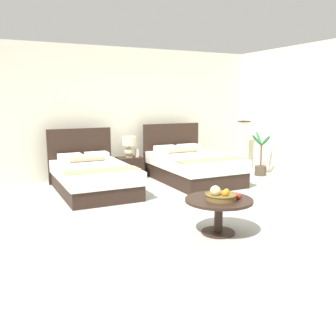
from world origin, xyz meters
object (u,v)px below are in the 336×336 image
object	(u,v)px
coffee_table	(219,207)
potted_palm	(261,162)
nightstand	(130,168)
fruit_bowl	(220,195)
floor_lamp_corner	(243,146)
bed_near_window	(93,176)
table_lamp	(129,145)
vase	(137,153)
bed_near_corner	(192,166)
loose_apple	(239,196)

from	to	relation	value
coffee_table	potted_palm	bearing A→B (deg)	42.47
nightstand	fruit_bowl	xyz separation A→B (m)	(-0.19, -3.76, 0.29)
floor_lamp_corner	potted_palm	xyz separation A→B (m)	(-0.05, -0.73, -0.30)
bed_near_window	nightstand	bearing A→B (deg)	38.48
table_lamp	vase	world-z (taller)	table_lamp
coffee_table	table_lamp	bearing A→B (deg)	87.26
fruit_bowl	potted_palm	xyz separation A→B (m)	(2.94, 2.73, -0.22)
bed_near_window	potted_palm	distance (m)	3.80
table_lamp	floor_lamp_corner	xyz separation A→B (m)	(2.80, -0.32, -0.13)
potted_palm	vase	bearing A→B (deg)	159.07
nightstand	potted_palm	world-z (taller)	potted_palm
potted_palm	fruit_bowl	bearing A→B (deg)	-137.16
bed_near_corner	coffee_table	world-z (taller)	bed_near_corner
table_lamp	loose_apple	world-z (taller)	table_lamp
bed_near_window	floor_lamp_corner	xyz separation A→B (m)	(3.85, 0.53, 0.31)
loose_apple	fruit_bowl	bearing A→B (deg)	161.82
floor_lamp_corner	bed_near_window	bearing A→B (deg)	-172.20
table_lamp	loose_apple	xyz separation A→B (m)	(0.03, -3.85, -0.23)
table_lamp	fruit_bowl	bearing A→B (deg)	-92.91
table_lamp	vase	distance (m)	0.25
vase	fruit_bowl	world-z (taller)	fruit_bowl
bed_near_window	potted_palm	xyz separation A→B (m)	(3.80, -0.20, 0.01)
fruit_bowl	potted_palm	bearing A→B (deg)	42.84
coffee_table	fruit_bowl	bearing A→B (deg)	-105.71
bed_near_corner	potted_palm	distance (m)	1.68
potted_palm	floor_lamp_corner	bearing A→B (deg)	85.73
nightstand	loose_apple	xyz separation A→B (m)	(0.03, -3.83, 0.27)
nightstand	vase	distance (m)	0.36
nightstand	floor_lamp_corner	size ratio (longest dim) A/B	0.44
loose_apple	floor_lamp_corner	size ratio (longest dim) A/B	0.06
vase	bed_near_window	bearing A→B (deg)	-146.69
bed_near_corner	nightstand	size ratio (longest dim) A/B	3.99
nightstand	floor_lamp_corner	bearing A→B (deg)	-6.19
nightstand	fruit_bowl	size ratio (longest dim) A/B	1.31
vase	potted_palm	world-z (taller)	potted_palm
potted_palm	table_lamp	bearing A→B (deg)	159.08
bed_near_window	bed_near_corner	bearing A→B (deg)	-0.11
bed_near_corner	loose_apple	xyz separation A→B (m)	(-1.05, -3.00, 0.19)
vase	loose_apple	xyz separation A→B (m)	(-0.12, -3.79, -0.05)
table_lamp	coffee_table	bearing A→B (deg)	-92.74
coffee_table	loose_apple	size ratio (longest dim) A/B	11.24
bed_near_window	loose_apple	world-z (taller)	bed_near_window
fruit_bowl	nightstand	bearing A→B (deg)	87.08
floor_lamp_corner	potted_palm	bearing A→B (deg)	-94.27
floor_lamp_corner	potted_palm	distance (m)	0.79
nightstand	table_lamp	distance (m)	0.50
nightstand	loose_apple	size ratio (longest dim) A/B	6.87
bed_near_corner	loose_apple	world-z (taller)	bed_near_corner
coffee_table	floor_lamp_corner	world-z (taller)	floor_lamp_corner
potted_palm	loose_apple	bearing A→B (deg)	-134.09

